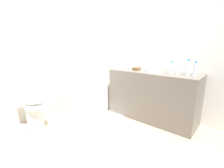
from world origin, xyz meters
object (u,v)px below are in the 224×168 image
(water_bottle_1, at_px, (188,68))
(toilet_paper_roll, at_px, (22,129))
(sink_basin, at_px, (154,71))
(amenity_basket, at_px, (137,69))
(water_bottle_2, at_px, (195,69))
(water_bottle_0, at_px, (172,68))
(sink_faucet, at_px, (158,69))
(soap_dish, at_px, (124,68))
(drinking_glass_0, at_px, (130,67))
(toilet, at_px, (33,107))
(bathtub, at_px, (89,95))
(bath_mat, at_px, (107,118))
(drinking_glass_1, at_px, (178,72))

(water_bottle_1, height_order, toilet_paper_roll, water_bottle_1)
(sink_basin, relative_size, amenity_basket, 2.09)
(water_bottle_2, bearing_deg, water_bottle_0, 96.08)
(sink_faucet, bearing_deg, soap_dish, 107.14)
(sink_basin, height_order, drinking_glass_0, drinking_glass_0)
(toilet, distance_m, water_bottle_2, 2.58)
(water_bottle_2, distance_m, amenity_basket, 0.98)
(bathtub, height_order, bath_mat, bathtub)
(sink_basin, distance_m, soap_dish, 0.62)
(water_bottle_0, distance_m, bath_mat, 1.44)
(bathtub, xyz_separation_m, amenity_basket, (0.38, -0.93, 0.61))
(toilet, height_order, sink_basin, sink_basin)
(drinking_glass_1, relative_size, amenity_basket, 0.62)
(bathtub, distance_m, toilet, 1.14)
(sink_basin, relative_size, drinking_glass_1, 3.36)
(bath_mat, bearing_deg, water_bottle_2, -65.89)
(sink_basin, bearing_deg, soap_dish, 91.34)
(sink_basin, bearing_deg, bath_mat, 129.20)
(bathtub, relative_size, water_bottle_0, 6.63)
(water_bottle_0, xyz_separation_m, water_bottle_1, (0.03, -0.23, 0.02))
(toilet, xyz_separation_m, soap_dish, (1.51, -0.70, 0.53))
(bathtub, height_order, sink_faucet, bathtub)
(water_bottle_1, bearing_deg, water_bottle_2, -88.37)
(drinking_glass_0, relative_size, toilet_paper_roll, 0.60)
(water_bottle_1, bearing_deg, soap_dish, 92.87)
(drinking_glass_1, height_order, amenity_basket, drinking_glass_1)
(bathtub, distance_m, soap_dish, 0.96)
(sink_basin, xyz_separation_m, water_bottle_2, (0.05, -0.63, 0.08))
(water_bottle_1, bearing_deg, amenity_basket, 93.19)
(soap_dish, height_order, bath_mat, soap_dish)
(toilet, height_order, drinking_glass_0, drinking_glass_0)
(amenity_basket, bearing_deg, sink_faucet, -62.15)
(toilet, xyz_separation_m, water_bottle_1, (1.57, -1.84, 0.63))
(toilet, height_order, water_bottle_0, water_bottle_0)
(toilet, distance_m, drinking_glass_1, 2.37)
(sink_faucet, height_order, amenity_basket, sink_faucet)
(drinking_glass_0, bearing_deg, toilet_paper_roll, 154.52)
(amenity_basket, relative_size, bath_mat, 0.24)
(sink_faucet, height_order, soap_dish, sink_faucet)
(drinking_glass_0, xyz_separation_m, drinking_glass_1, (0.03, -0.86, 0.00))
(water_bottle_2, relative_size, drinking_glass_1, 2.50)
(toilet, xyz_separation_m, toilet_paper_roll, (-0.21, -0.02, -0.30))
(toilet_paper_roll, bearing_deg, sink_faucet, -34.22)
(drinking_glass_1, relative_size, toilet_paper_roll, 0.67)
(toilet, xyz_separation_m, drinking_glass_1, (1.55, -1.70, 0.56))
(amenity_basket, bearing_deg, sink_basin, -89.07)
(water_bottle_2, bearing_deg, water_bottle_1, 91.63)
(sink_basin, xyz_separation_m, amenity_basket, (-0.01, 0.35, -0.00))
(drinking_glass_0, bearing_deg, sink_basin, -88.83)
(drinking_glass_0, distance_m, toilet_paper_roll, 2.09)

